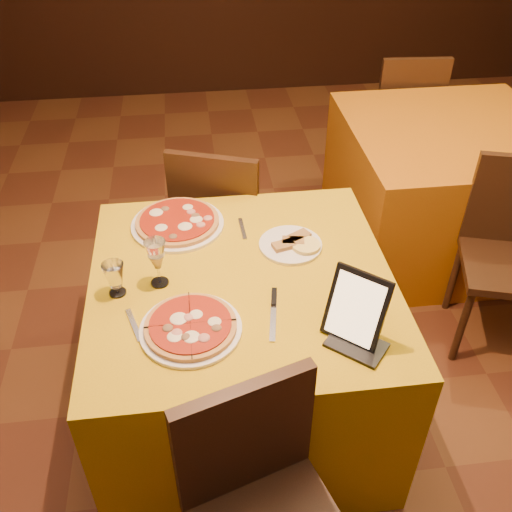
{
  "coord_description": "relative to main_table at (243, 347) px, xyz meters",
  "views": [
    {
      "loc": [
        -0.17,
        -1.6,
        2.1
      ],
      "look_at": [
        0.03,
        -0.05,
        0.86
      ],
      "focal_mm": 40.0,
      "sensor_mm": 36.0,
      "label": 1
    }
  ],
  "objects": [
    {
      "name": "floor",
      "position": [
        0.02,
        0.03,
        -0.38
      ],
      "size": [
        6.0,
        7.0,
        0.01
      ],
      "primitive_type": "cube",
      "color": "#5E2D19",
      "rests_on": "ground"
    },
    {
      "name": "main_table",
      "position": [
        0.0,
        0.0,
        0.0
      ],
      "size": [
        1.1,
        1.1,
        0.75
      ],
      "primitive_type": "cube",
      "color": "gold",
      "rests_on": "floor"
    },
    {
      "name": "side_table",
      "position": [
        1.25,
        1.06,
        0.0
      ],
      "size": [
        1.1,
        1.1,
        0.75
      ],
      "primitive_type": "cube",
      "color": "#B05E0B",
      "rests_on": "floor"
    },
    {
      "name": "chair_main_far",
      "position": [
        -0.0,
        0.8,
        0.08
      ],
      "size": [
        0.52,
        0.52,
        0.91
      ],
      "primitive_type": null,
      "rotation": [
        0.0,
        0.0,
        2.79
      ],
      "color": "black",
      "rests_on": "floor"
    },
    {
      "name": "chair_side_near",
      "position": [
        1.25,
        0.27,
        0.08
      ],
      "size": [
        0.48,
        0.48,
        0.91
      ],
      "primitive_type": null,
      "rotation": [
        0.0,
        0.0,
        -0.29
      ],
      "color": "black",
      "rests_on": "floor"
    },
    {
      "name": "chair_side_far",
      "position": [
        1.25,
        1.85,
        0.08
      ],
      "size": [
        0.41,
        0.41,
        0.91
      ],
      "primitive_type": null,
      "rotation": [
        0.0,
        0.0,
        3.07
      ],
      "color": "#312310",
      "rests_on": "floor"
    },
    {
      "name": "pizza_near",
      "position": [
        -0.19,
        -0.25,
        0.39
      ],
      "size": [
        0.34,
        0.34,
        0.03
      ],
      "rotation": [
        0.0,
        0.0,
        -0.38
      ],
      "color": "white",
      "rests_on": "main_table"
    },
    {
      "name": "pizza_far",
      "position": [
        -0.22,
        0.35,
        0.39
      ],
      "size": [
        0.38,
        0.38,
        0.03
      ],
      "rotation": [
        0.0,
        0.0,
        0.3
      ],
      "color": "white",
      "rests_on": "main_table"
    },
    {
      "name": "cutlet_dish",
      "position": [
        0.21,
        0.16,
        0.39
      ],
      "size": [
        0.25,
        0.25,
        0.03
      ],
      "rotation": [
        0.0,
        0.0,
        -0.41
      ],
      "color": "white",
      "rests_on": "main_table"
    },
    {
      "name": "wine_glass",
      "position": [
        -0.29,
        0.0,
        0.47
      ],
      "size": [
        0.08,
        0.08,
        0.19
      ],
      "primitive_type": null,
      "rotation": [
        0.0,
        0.0,
        -0.28
      ],
      "color": "#D8C17A",
      "rests_on": "main_table"
    },
    {
      "name": "water_glass",
      "position": [
        -0.44,
        -0.03,
        0.44
      ],
      "size": [
        0.09,
        0.09,
        0.13
      ],
      "primitive_type": null,
      "rotation": [
        0.0,
        0.0,
        -0.41
      ],
      "color": "white",
      "rests_on": "main_table"
    },
    {
      "name": "tablet",
      "position": [
        0.33,
        -0.33,
        0.49
      ],
      "size": [
        0.21,
        0.2,
        0.23
      ],
      "primitive_type": "cube",
      "rotation": [
        -0.35,
        0.0,
        -0.71
      ],
      "color": "black",
      "rests_on": "main_table"
    },
    {
      "name": "knife",
      "position": [
        0.08,
        -0.21,
        0.38
      ],
      "size": [
        0.06,
        0.24,
        0.01
      ],
      "primitive_type": "cube",
      "rotation": [
        0.0,
        0.0,
        1.39
      ],
      "color": "silver",
      "rests_on": "main_table"
    },
    {
      "name": "fork_near",
      "position": [
        -0.38,
        -0.2,
        0.38
      ],
      "size": [
        0.07,
        0.16,
        0.01
      ],
      "primitive_type": "cube",
      "rotation": [
        0.0,
        0.0,
        1.88
      ],
      "color": "#A8A7AD",
      "rests_on": "main_table"
    },
    {
      "name": "fork_far",
      "position": [
        0.03,
        0.29,
        0.38
      ],
      "size": [
        0.02,
        0.14,
        0.01
      ],
      "primitive_type": "cube",
      "rotation": [
        0.0,
        0.0,
        1.61
      ],
      "color": "silver",
      "rests_on": "main_table"
    }
  ]
}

